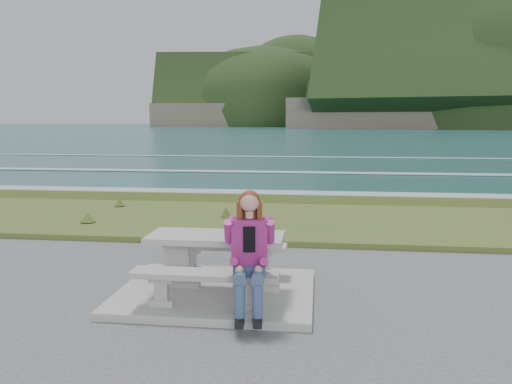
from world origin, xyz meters
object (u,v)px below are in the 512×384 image
bench_landward (204,280)px  seated_woman (249,270)px  bench_seaward (226,250)px  picnic_table (216,247)px

bench_landward → seated_woman: (0.57, -0.14, 0.18)m
bench_landward → seated_woman: 0.61m
bench_landward → bench_seaward: bearing=90.0°
picnic_table → bench_seaward: 0.74m
picnic_table → seated_woman: seated_woman is taller
picnic_table → seated_woman: (0.57, -0.84, -0.05)m
bench_seaward → seated_woman: (0.57, -1.54, 0.18)m
bench_seaward → seated_woman: size_ratio=1.24×
bench_landward → seated_woman: bearing=-13.7°
bench_seaward → bench_landward: bearing=-90.0°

